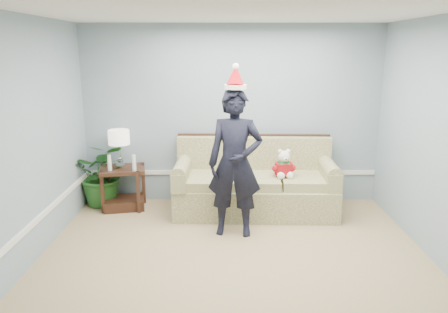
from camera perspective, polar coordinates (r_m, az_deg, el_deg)
room_shell at (r=4.20m, az=1.59°, el=0.35°), size 4.54×5.04×2.74m
wainscot_trim at (r=5.69m, az=-10.79°, el=-5.70°), size 4.49×4.99×0.06m
sofa at (r=6.43m, az=4.02°, el=-3.81°), size 2.33×1.05×1.08m
side_table at (r=6.73m, az=-12.94°, el=-4.57°), size 0.74×0.66×0.62m
table_lamp at (r=6.60m, az=-13.55°, el=2.26°), size 0.31×0.31×0.55m
candle_pair at (r=6.43m, az=-13.21°, el=-0.90°), size 0.41×0.06×0.23m
houseplant at (r=6.87m, az=-15.50°, el=-2.14°), size 0.89×0.78×0.99m
man at (r=5.47m, az=1.45°, el=-0.92°), size 0.72×0.51×1.87m
santa_hat at (r=5.31m, az=1.52°, el=10.27°), size 0.30×0.33×0.32m
teddy_bear at (r=6.21m, az=7.80°, el=-1.36°), size 0.28×0.30×0.41m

